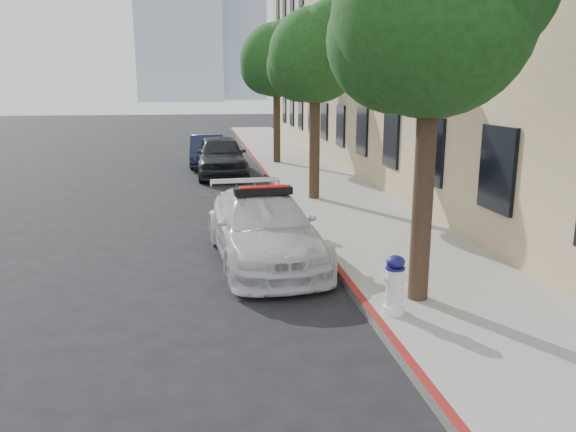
# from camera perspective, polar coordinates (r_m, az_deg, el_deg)

# --- Properties ---
(ground) EXTENTS (120.00, 120.00, 0.00)m
(ground) POSITION_cam_1_polar(r_m,az_deg,el_deg) (10.23, -6.72, -5.92)
(ground) COLOR black
(ground) RESTS_ON ground
(sidewalk) EXTENTS (3.20, 50.00, 0.15)m
(sidewalk) POSITION_cam_1_polar(r_m,az_deg,el_deg) (20.32, 2.36, 3.88)
(sidewalk) COLOR gray
(sidewalk) RESTS_ON ground
(curb_strip) EXTENTS (0.12, 50.00, 0.15)m
(curb_strip) POSITION_cam_1_polar(r_m,az_deg,el_deg) (20.08, -1.97, 3.77)
(curb_strip) COLOR maroon
(curb_strip) RESTS_ON ground
(building) EXTENTS (8.00, 36.00, 10.00)m
(building) POSITION_cam_1_polar(r_m,az_deg,el_deg) (26.49, 12.73, 16.40)
(building) COLOR tan
(building) RESTS_ON ground
(tower_right) EXTENTS (14.00, 14.00, 44.00)m
(tower_right) POSITION_cam_1_polar(r_m,az_deg,el_deg) (146.17, -5.44, 20.34)
(tower_right) COLOR #9EA8B7
(tower_right) RESTS_ON ground
(tree_near) EXTENTS (2.92, 2.82, 5.62)m
(tree_near) POSITION_cam_1_polar(r_m,az_deg,el_deg) (8.37, 14.76, 19.26)
(tree_near) COLOR black
(tree_near) RESTS_ON sidewalk
(tree_mid) EXTENTS (2.77, 2.64, 5.43)m
(tree_mid) POSITION_cam_1_polar(r_m,az_deg,el_deg) (16.01, 2.93, 16.08)
(tree_mid) COLOR black
(tree_mid) RESTS_ON sidewalk
(tree_far) EXTENTS (3.10, 3.00, 5.81)m
(tree_far) POSITION_cam_1_polar(r_m,az_deg,el_deg) (23.90, -1.10, 15.63)
(tree_far) COLOR black
(tree_far) RESTS_ON sidewalk
(police_car) EXTENTS (2.22, 4.68, 1.47)m
(police_car) POSITION_cam_1_polar(r_m,az_deg,el_deg) (10.79, -2.51, -1.17)
(police_car) COLOR silver
(police_car) RESTS_ON ground
(parked_car_mid) EXTENTS (1.95, 4.55, 1.53)m
(parked_car_mid) POSITION_cam_1_polar(r_m,az_deg,el_deg) (21.30, -6.88, 6.10)
(parked_car_mid) COLOR black
(parked_car_mid) RESTS_ON ground
(parked_car_far) EXTENTS (1.42, 3.95, 1.29)m
(parked_car_far) POSITION_cam_1_polar(r_m,az_deg,el_deg) (24.16, -8.24, 6.59)
(parked_car_far) COLOR #151E36
(parked_car_far) RESTS_ON ground
(fire_hydrant) EXTENTS (0.36, 0.33, 0.85)m
(fire_hydrant) POSITION_cam_1_polar(r_m,az_deg,el_deg) (8.14, 10.77, -6.89)
(fire_hydrant) COLOR white
(fire_hydrant) RESTS_ON sidewalk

